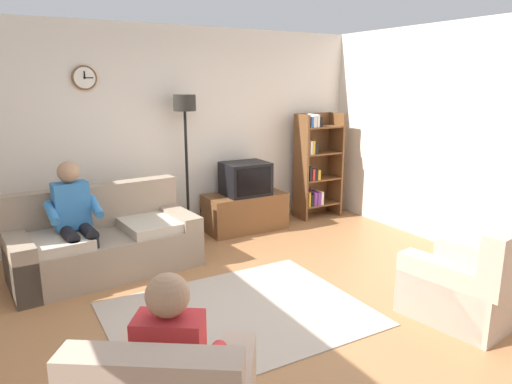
{
  "coord_description": "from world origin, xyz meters",
  "views": [
    {
      "loc": [
        -2.01,
        -3.23,
        2.02
      ],
      "look_at": [
        0.47,
        1.14,
        0.82
      ],
      "focal_mm": 32.78,
      "sensor_mm": 36.0,
      "label": 1
    }
  ],
  "objects_px": {
    "armchair_near_bookshelf": "(469,286)",
    "person_on_couch": "(75,216)",
    "couch": "(105,244)",
    "tv_stand": "(245,212)",
    "bookshelf": "(315,166)",
    "floor_lamp": "(185,127)",
    "person_in_left_armchair": "(175,359)",
    "tv": "(246,178)"
  },
  "relations": [
    {
      "from": "couch",
      "to": "tv",
      "type": "height_order",
      "value": "tv"
    },
    {
      "from": "couch",
      "to": "armchair_near_bookshelf",
      "type": "relative_size",
      "value": 1.98
    },
    {
      "from": "bookshelf",
      "to": "armchair_near_bookshelf",
      "type": "bearing_deg",
      "value": -102.64
    },
    {
      "from": "tv",
      "to": "person_in_left_armchair",
      "type": "distance_m",
      "value": 4.04
    },
    {
      "from": "couch",
      "to": "tv_stand",
      "type": "height_order",
      "value": "couch"
    },
    {
      "from": "tv",
      "to": "armchair_near_bookshelf",
      "type": "height_order",
      "value": "tv"
    },
    {
      "from": "bookshelf",
      "to": "person_on_couch",
      "type": "height_order",
      "value": "bookshelf"
    },
    {
      "from": "floor_lamp",
      "to": "person_in_left_armchair",
      "type": "height_order",
      "value": "floor_lamp"
    },
    {
      "from": "couch",
      "to": "bookshelf",
      "type": "distance_m",
      "value": 3.32
    },
    {
      "from": "armchair_near_bookshelf",
      "to": "person_in_left_armchair",
      "type": "xyz_separation_m",
      "value": [
        -2.74,
        -0.25,
        0.32
      ]
    },
    {
      "from": "bookshelf",
      "to": "tv_stand",
      "type": "bearing_deg",
      "value": -176.66
    },
    {
      "from": "couch",
      "to": "tv",
      "type": "bearing_deg",
      "value": 14.7
    },
    {
      "from": "armchair_near_bookshelf",
      "to": "person_on_couch",
      "type": "bearing_deg",
      "value": 138.5
    },
    {
      "from": "bookshelf",
      "to": "armchair_near_bookshelf",
      "type": "height_order",
      "value": "bookshelf"
    },
    {
      "from": "tv",
      "to": "person_in_left_armchair",
      "type": "bearing_deg",
      "value": -123.56
    },
    {
      "from": "tv_stand",
      "to": "person_on_couch",
      "type": "relative_size",
      "value": 0.89
    },
    {
      "from": "tv",
      "to": "couch",
      "type": "bearing_deg",
      "value": -165.3
    },
    {
      "from": "person_on_couch",
      "to": "armchair_near_bookshelf",
      "type": "bearing_deg",
      "value": -41.5
    },
    {
      "from": "tv_stand",
      "to": "armchair_near_bookshelf",
      "type": "distance_m",
      "value": 3.18
    },
    {
      "from": "bookshelf",
      "to": "floor_lamp",
      "type": "xyz_separation_m",
      "value": [
        -2.02,
        0.03,
        0.67
      ]
    },
    {
      "from": "tv_stand",
      "to": "floor_lamp",
      "type": "distance_m",
      "value": 1.44
    },
    {
      "from": "person_on_couch",
      "to": "couch",
      "type": "bearing_deg",
      "value": 20.6
    },
    {
      "from": "person_in_left_armchair",
      "to": "armchair_near_bookshelf",
      "type": "bearing_deg",
      "value": 5.17
    },
    {
      "from": "bookshelf",
      "to": "person_in_left_armchair",
      "type": "height_order",
      "value": "bookshelf"
    },
    {
      "from": "tv",
      "to": "tv_stand",
      "type": "bearing_deg",
      "value": 90.0
    },
    {
      "from": "couch",
      "to": "bookshelf",
      "type": "height_order",
      "value": "bookshelf"
    },
    {
      "from": "person_on_couch",
      "to": "tv",
      "type": "bearing_deg",
      "value": 15.47
    },
    {
      "from": "bookshelf",
      "to": "person_in_left_armchair",
      "type": "distance_m",
      "value": 4.9
    },
    {
      "from": "armchair_near_bookshelf",
      "to": "person_in_left_armchair",
      "type": "bearing_deg",
      "value": -174.83
    },
    {
      "from": "person_on_couch",
      "to": "person_in_left_armchair",
      "type": "bearing_deg",
      "value": -88.69
    },
    {
      "from": "couch",
      "to": "tv_stand",
      "type": "bearing_deg",
      "value": 15.36
    },
    {
      "from": "armchair_near_bookshelf",
      "to": "person_on_couch",
      "type": "height_order",
      "value": "person_on_couch"
    },
    {
      "from": "tv",
      "to": "person_on_couch",
      "type": "distance_m",
      "value": 2.38
    },
    {
      "from": "tv_stand",
      "to": "tv",
      "type": "bearing_deg",
      "value": -90.0
    },
    {
      "from": "person_in_left_armchair",
      "to": "tv",
      "type": "bearing_deg",
      "value": 56.44
    },
    {
      "from": "tv",
      "to": "armchair_near_bookshelf",
      "type": "distance_m",
      "value": 3.19
    },
    {
      "from": "couch",
      "to": "tv_stand",
      "type": "distance_m",
      "value": 2.08
    },
    {
      "from": "tv",
      "to": "person_on_couch",
      "type": "relative_size",
      "value": 0.48
    },
    {
      "from": "floor_lamp",
      "to": "person_in_left_armchair",
      "type": "bearing_deg",
      "value": -112.45
    },
    {
      "from": "bookshelf",
      "to": "person_in_left_armchair",
      "type": "bearing_deg",
      "value": -135.01
    },
    {
      "from": "person_on_couch",
      "to": "person_in_left_armchair",
      "type": "xyz_separation_m",
      "value": [
        0.06,
        -2.73,
        -0.09
      ]
    },
    {
      "from": "bookshelf",
      "to": "floor_lamp",
      "type": "bearing_deg",
      "value": 179.23
    }
  ]
}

